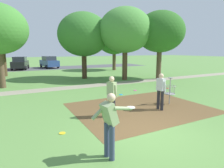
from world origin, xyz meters
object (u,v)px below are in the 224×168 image
at_px(frisbee_near_basket, 121,95).
at_px(tree_mid_left, 114,40).
at_px(frisbee_mid_grass, 135,90).
at_px(tree_mid_right, 160,32).
at_px(player_throwing, 161,89).
at_px(tree_near_left, 84,35).
at_px(frisbee_by_tee, 62,133).
at_px(tree_mid_center, 1,33).
at_px(tree_far_left, 125,30).
at_px(player_foreground_watching, 112,94).
at_px(player_waiting_left, 110,122).
at_px(parked_car_center_left, 20,63).
at_px(frisbee_far_right, 157,86).
at_px(parked_car_center_right, 49,62).
at_px(disc_golf_basket, 169,90).
at_px(frisbee_far_left, 167,88).

xyz_separation_m(frisbee_near_basket, tree_mid_left, (6.91, 13.61, 4.17)).
bearing_deg(frisbee_mid_grass, tree_mid_right, 34.09).
xyz_separation_m(player_throwing, tree_near_left, (0.36, 11.29, 3.25)).
xyz_separation_m(frisbee_near_basket, frisbee_by_tee, (-4.62, -3.96, 0.00)).
relative_size(tree_mid_center, tree_far_left, 1.00).
distance_m(player_throwing, frisbee_by_tee, 4.80).
distance_m(player_foreground_watching, frisbee_near_basket, 4.17).
height_order(player_waiting_left, tree_mid_right, tree_mid_right).
bearing_deg(tree_mid_left, frisbee_near_basket, -116.90).
bearing_deg(parked_car_center_left, frisbee_far_right, -66.45).
xyz_separation_m(player_throwing, parked_car_center_left, (-4.78, 24.23, -0.05)).
bearing_deg(tree_far_left, frisbee_near_basket, -123.68).
distance_m(tree_mid_center, tree_far_left, 12.90).
distance_m(frisbee_far_right, parked_car_center_right, 20.59).
bearing_deg(parked_car_center_left, parked_car_center_right, 5.81).
xyz_separation_m(disc_golf_basket, frisbee_mid_grass, (0.43, 3.61, -0.74)).
bearing_deg(player_foreground_watching, tree_near_left, 75.80).
bearing_deg(tree_mid_right, parked_car_center_left, 124.24).
xyz_separation_m(frisbee_mid_grass, tree_mid_center, (-8.09, 12.66, 4.48)).
xyz_separation_m(disc_golf_basket, frisbee_near_basket, (-1.09, 2.96, -0.74)).
distance_m(player_throwing, tree_mid_center, 18.40).
relative_size(player_throwing, tree_mid_center, 0.26).
xyz_separation_m(frisbee_by_tee, frisbee_mid_grass, (6.14, 4.60, 0.00)).
distance_m(tree_near_left, tree_mid_right, 7.22).
distance_m(tree_far_left, parked_car_center_right, 16.82).
distance_m(player_waiting_left, tree_mid_right, 14.98).
height_order(tree_mid_center, parked_car_center_right, tree_mid_center).
bearing_deg(frisbee_by_tee, frisbee_mid_grass, 36.86).
bearing_deg(player_foreground_watching, player_waiting_left, -118.63).
height_order(frisbee_far_left, tree_near_left, tree_near_left).
bearing_deg(tree_mid_center, disc_golf_basket, -64.79).
xyz_separation_m(player_foreground_watching, frisbee_near_basket, (2.39, 3.28, -0.96)).
relative_size(tree_mid_left, tree_mid_center, 0.94).
distance_m(player_throwing, tree_mid_right, 10.60).
height_order(tree_far_left, parked_car_center_left, tree_far_left).
relative_size(frisbee_mid_grass, parked_car_center_right, 0.05).
bearing_deg(frisbee_mid_grass, player_foreground_watching, -134.85).
bearing_deg(tree_near_left, frisbee_far_left, -64.89).
bearing_deg(disc_golf_basket, tree_mid_left, 70.66).
height_order(player_throwing, player_waiting_left, same).
distance_m(frisbee_near_basket, parked_car_center_right, 21.19).
bearing_deg(player_throwing, parked_car_center_left, 101.16).
relative_size(parked_car_center_left, parked_car_center_right, 1.01).
bearing_deg(tree_near_left, player_throwing, -91.82).
bearing_deg(parked_car_center_right, tree_mid_right, -67.17).
xyz_separation_m(player_waiting_left, frisbee_near_basket, (3.88, 6.02, -0.98)).
bearing_deg(tree_mid_center, tree_mid_right, -34.95).
bearing_deg(tree_mid_left, tree_near_left, -138.16).
relative_size(tree_mid_left, parked_car_center_left, 1.38).
xyz_separation_m(frisbee_mid_grass, frisbee_far_left, (2.49, -0.50, 0.00)).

